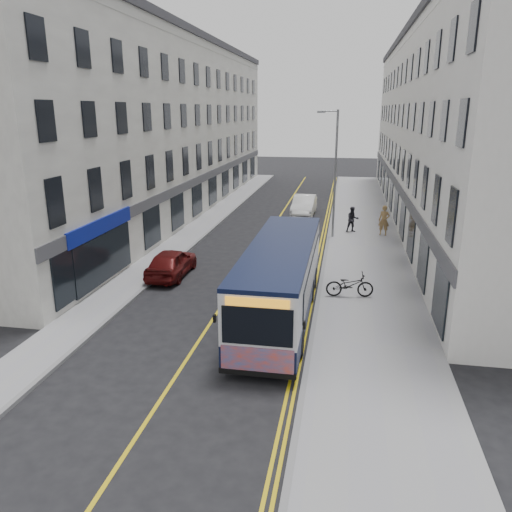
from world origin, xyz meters
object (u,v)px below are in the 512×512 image
at_px(bicycle, 350,285).
at_px(car_white, 304,205).
at_px(city_bus, 280,278).
at_px(streetlamp, 334,170).
at_px(pedestrian_near, 384,220).
at_px(car_maroon, 171,263).
at_px(pedestrian_far, 353,219).

xyz_separation_m(bicycle, car_white, (-3.52, 17.68, 0.11)).
distance_m(city_bus, car_white, 20.25).
xyz_separation_m(streetlamp, car_white, (-2.37, 6.98, -3.61)).
height_order(bicycle, pedestrian_near, pedestrian_near).
bearing_deg(streetlamp, pedestrian_near, 16.66).
bearing_deg(car_maroon, car_white, -108.19).
relative_size(city_bus, car_white, 2.22).
bearing_deg(streetlamp, car_maroon, -129.84).
distance_m(city_bus, pedestrian_near, 15.05).
xyz_separation_m(car_white, car_maroon, (-5.20, -16.05, -0.07)).
distance_m(pedestrian_far, car_maroon, 13.84).
height_order(streetlamp, car_maroon, streetlamp).
distance_m(streetlamp, city_bus, 13.60).
relative_size(car_white, car_maroon, 1.14).
bearing_deg(city_bus, car_maroon, 145.28).
xyz_separation_m(pedestrian_near, pedestrian_far, (-2.00, 0.53, -0.13)).
xyz_separation_m(streetlamp, city_bus, (-1.57, -13.23, -2.73)).
bearing_deg(city_bus, car_white, 92.26).
bearing_deg(car_white, bicycle, -77.37).
height_order(streetlamp, pedestrian_near, streetlamp).
height_order(city_bus, bicycle, city_bus).
xyz_separation_m(pedestrian_near, car_white, (-5.69, 5.99, -0.32)).
bearing_deg(city_bus, pedestrian_near, 71.02).
relative_size(bicycle, car_maroon, 0.50).
bearing_deg(pedestrian_near, car_white, 148.18).
bearing_deg(pedestrian_near, city_bus, -94.35).
height_order(city_bus, car_maroon, city_bus).
bearing_deg(car_maroon, pedestrian_far, -130.25).
xyz_separation_m(bicycle, pedestrian_far, (0.17, 12.22, 0.31)).
relative_size(bicycle, car_white, 0.44).
distance_m(bicycle, car_white, 18.02).
relative_size(bicycle, pedestrian_near, 1.06).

